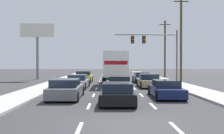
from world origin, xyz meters
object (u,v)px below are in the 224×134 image
object	(u,v)px
car_blue	(141,78)
car_gray	(66,89)
utility_pole_far	(165,48)
car_orange	(119,85)
utility_pole_mid	(181,38)
car_yellow	(84,77)
car_tan	(149,81)
traffic_signal_mast	(151,43)
car_navy	(166,89)
car_silver	(78,82)
car_black	(117,94)
roadside_billboard	(37,39)
box_truck	(115,66)

from	to	relation	value
car_blue	car_gray	bearing A→B (deg)	-114.54
car_gray	utility_pole_far	size ratio (longest dim) A/B	0.52
car_orange	utility_pole_mid	bearing A→B (deg)	55.37
car_yellow	utility_pole_far	size ratio (longest dim) A/B	0.47
car_tan	traffic_signal_mast	xyz separation A→B (m)	(1.76, 9.74, 4.26)
car_navy	utility_pole_far	bearing A→B (deg)	78.29
car_yellow	car_gray	distance (m)	15.09
car_blue	utility_pole_far	world-z (taller)	utility_pole_far
car_yellow	utility_pole_mid	xyz separation A→B (m)	(11.80, 0.65, 4.74)
utility_pole_far	traffic_signal_mast	bearing A→B (deg)	-113.08
car_tan	traffic_signal_mast	size ratio (longest dim) A/B	0.55
car_yellow	car_silver	size ratio (longest dim) A/B	0.92
car_silver	utility_pole_far	world-z (taller)	utility_pole_far
traffic_signal_mast	car_navy	bearing A→B (deg)	-95.84
car_silver	utility_pole_far	xyz separation A→B (m)	(11.94, 19.03, 4.12)
car_silver	traffic_signal_mast	distance (m)	14.18
car_black	roadside_billboard	distance (m)	25.91
utility_pole_mid	car_navy	bearing A→B (deg)	-108.49
car_silver	car_blue	bearing A→B (deg)	47.38
car_tan	roadside_billboard	bearing A→B (deg)	137.01
car_blue	car_navy	size ratio (longest dim) A/B	0.99
box_truck	traffic_signal_mast	bearing A→B (deg)	51.57
car_silver	car_tan	distance (m)	6.65
car_yellow	car_silver	bearing A→B (deg)	-89.12
car_black	roadside_billboard	size ratio (longest dim) A/B	0.59
box_truck	car_tan	size ratio (longest dim) A/B	1.97
car_navy	utility_pole_far	distance (m)	26.79
car_silver	car_black	world-z (taller)	car_silver
box_truck	car_black	world-z (taller)	box_truck
car_silver	traffic_signal_mast	world-z (taller)	traffic_signal_mast
car_blue	utility_pole_mid	xyz separation A→B (m)	(4.97, 1.10, 4.79)
car_yellow	utility_pole_mid	distance (m)	12.73
car_yellow	car_black	size ratio (longest dim) A/B	0.92
car_gray	box_truck	world-z (taller)	box_truck
car_gray	car_black	world-z (taller)	car_gray
utility_pole_mid	car_tan	bearing A→B (deg)	-124.06
box_truck	utility_pole_far	xyz separation A→B (m)	(8.43, 14.51, 2.69)
car_black	car_tan	bearing A→B (deg)	72.21
car_gray	car_blue	distance (m)	16.08
car_tan	roadside_billboard	distance (m)	19.42
box_truck	car_black	size ratio (longest dim) A/B	1.93
car_black	car_blue	bearing A→B (deg)	78.39
car_yellow	car_blue	xyz separation A→B (m)	(6.83, -0.46, -0.05)
box_truck	utility_pole_mid	xyz separation A→B (m)	(8.16, 3.88, 3.36)
car_silver	car_gray	distance (m)	7.34
car_tan	traffic_signal_mast	distance (m)	10.78
car_blue	roadside_billboard	world-z (taller)	roadside_billboard
box_truck	utility_pole_mid	world-z (taller)	utility_pole_mid
traffic_signal_mast	car_yellow	bearing A→B (deg)	-161.28
utility_pole_mid	car_yellow	bearing A→B (deg)	-176.87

